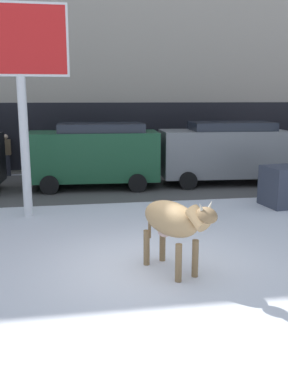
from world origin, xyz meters
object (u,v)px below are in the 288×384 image
car_darkgreen_van (94,154)px  car_grey_van (223,151)px  cow_tan (173,221)px  pedestrian_near_billboard (263,150)px  billboard (19,53)px  pedestrian_by_cars (7,155)px

car_darkgreen_van → car_grey_van: same height
cow_tan → pedestrian_near_billboard: bearing=58.3°
billboard → pedestrian_near_billboard: billboard is taller
car_grey_van → pedestrian_near_billboard: bearing=45.6°
car_darkgreen_van → pedestrian_near_billboard: bearing=21.3°
car_grey_van → pedestrian_by_cars: (-8.28, 3.13, -0.36)m
car_grey_van → pedestrian_near_billboard: (3.06, 3.13, -0.36)m
billboard → pedestrian_by_cars: bearing=101.8°
billboard → pedestrian_near_billboard: 12.45m
car_grey_van → pedestrian_by_cars: 8.85m
billboard → car_grey_van: size_ratio=1.18×
car_darkgreen_van → pedestrian_near_billboard: size_ratio=2.72×
pedestrian_by_cars → pedestrian_near_billboard: bearing=0.0°
cow_tan → car_grey_van: (3.86, 8.07, 0.25)m
car_darkgreen_van → pedestrian_by_cars: size_ratio=2.72×
cow_tan → car_darkgreen_van: (-0.96, 8.12, 0.25)m
cow_tan → billboard: 6.37m
pedestrian_near_billboard → car_darkgreen_van: bearing=-158.7°
cow_tan → billboard: (-3.01, 4.52, 3.32)m
cow_tan → pedestrian_near_billboard: (6.92, 11.20, -0.11)m
cow_tan → pedestrian_near_billboard: 13.17m
billboard → car_grey_van: billboard is taller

